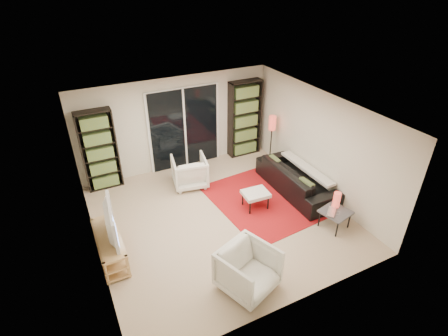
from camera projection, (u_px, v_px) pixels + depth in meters
The scene contains 20 objects.
floor at pixel (220, 217), 7.51m from camera, with size 5.00×5.00×0.00m, color #CBB08F.
wall_back at pixel (176, 124), 8.83m from camera, with size 5.00×0.02×2.40m, color beige.
wall_front at pixel (296, 249), 4.98m from camera, with size 5.00×0.02×2.40m, color beige.
wall_left at pixel (88, 203), 5.94m from camera, with size 0.02×5.00×2.40m, color beige.
wall_right at pixel (319, 144), 7.87m from camera, with size 0.02×5.00×2.40m, color beige.
ceiling at pixel (219, 112), 6.29m from camera, with size 5.00×5.00×0.02m, color white.
sliding_door at pixel (185, 128), 8.95m from camera, with size 1.92×0.08×2.16m.
bookshelf_left at pixel (100, 151), 8.06m from camera, with size 0.80×0.30×1.95m.
bookshelf_right at pixel (245, 119), 9.51m from camera, with size 0.90×0.30×2.10m.
tv_stand at pixel (110, 246), 6.36m from camera, with size 0.42×1.32×0.50m.
tv at pixel (106, 222), 6.09m from camera, with size 1.09×0.14×0.63m, color black.
rug at pixel (259, 201), 7.99m from camera, with size 1.86×2.52×0.01m, color #A91216.
sofa at pixel (296, 179), 8.22m from camera, with size 2.25×0.88×0.66m, color black.
armchair_back at pixel (190, 171), 8.43m from camera, with size 0.79×0.81×0.74m, color silver.
armchair_front at pixel (248, 270), 5.70m from camera, with size 0.84×0.86×0.78m, color silver.
ottoman at pixel (256, 194), 7.64m from camera, with size 0.58×0.49×0.40m.
side_table at pixel (336, 213), 7.06m from camera, with size 0.64×0.64×0.40m.
laptop at pixel (334, 213), 6.97m from camera, with size 0.36×0.23×0.03m, color silver.
table_lamp at pixel (337, 200), 7.10m from camera, with size 0.15×0.15×0.33m, color #EC4735.
floor_lamp at pixel (272, 128), 9.03m from camera, with size 0.20×0.20×1.35m.
Camera 1 is at (-2.58, -5.34, 4.73)m, focal length 28.00 mm.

